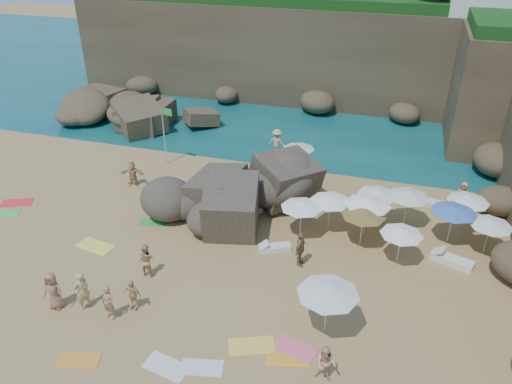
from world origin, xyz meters
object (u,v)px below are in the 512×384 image
(flag_pole, at_px, (165,128))
(person_stand_4, at_px, (462,195))
(rock_outcrop, at_px, (218,208))
(parasol_2, at_px, (368,202))
(lounger_0, at_px, (246,208))
(person_stand_1, at_px, (146,260))
(parasol_1, at_px, (299,147))
(person_stand_3, at_px, (300,249))
(person_stand_2, at_px, (277,142))
(person_stand_6, at_px, (82,291))
(parasol_0, at_px, (331,199))
(person_stand_5, at_px, (132,173))

(flag_pole, distance_m, person_stand_4, 18.39)
(rock_outcrop, relative_size, parasol_2, 3.12)
(lounger_0, height_order, person_stand_1, person_stand_1)
(parasol_1, xyz_separation_m, parasol_2, (4.89, -6.16, 0.31))
(rock_outcrop, distance_m, person_stand_3, 6.76)
(parasol_2, xyz_separation_m, person_stand_2, (-6.82, 8.16, -1.11))
(lounger_0, distance_m, person_stand_6, 10.35)
(person_stand_4, bearing_deg, parasol_1, -169.04)
(parasol_1, height_order, person_stand_2, parasol_1)
(parasol_2, relative_size, person_stand_2, 1.26)
(flag_pole, bearing_deg, parasol_2, -19.47)
(person_stand_2, relative_size, person_stand_6, 1.02)
(person_stand_2, bearing_deg, person_stand_6, 84.71)
(flag_pole, distance_m, person_stand_2, 7.58)
(parasol_0, height_order, person_stand_2, parasol_0)
(parasol_0, relative_size, person_stand_3, 1.18)
(person_stand_2, bearing_deg, parasol_1, 142.01)
(parasol_2, bearing_deg, person_stand_2, 129.90)
(lounger_0, bearing_deg, person_stand_4, 1.13)
(person_stand_2, bearing_deg, parasol_2, 137.93)
(lounger_0, bearing_deg, person_stand_6, -130.96)
(flag_pole, height_order, parasol_2, flag_pole)
(parasol_0, distance_m, lounger_0, 5.06)
(lounger_0, bearing_deg, person_stand_2, 74.45)
(rock_outcrop, xyz_separation_m, parasol_0, (6.35, -0.34, 1.86))
(parasol_0, bearing_deg, person_stand_5, 173.81)
(parasol_2, xyz_separation_m, person_stand_1, (-9.34, -6.07, -1.23))
(parasol_0, distance_m, parasol_2, 1.92)
(parasol_2, relative_size, person_stand_3, 1.30)
(lounger_0, distance_m, person_stand_4, 12.19)
(person_stand_3, xyz_separation_m, person_stand_6, (-8.15, -5.51, 0.01))
(parasol_0, relative_size, person_stand_5, 1.32)
(lounger_0, bearing_deg, person_stand_3, -61.63)
(person_stand_5, bearing_deg, lounger_0, -19.35)
(person_stand_4, bearing_deg, lounger_0, -140.45)
(flag_pole, bearing_deg, person_stand_1, -69.50)
(person_stand_5, bearing_deg, person_stand_6, -85.12)
(person_stand_2, relative_size, person_stand_3, 1.03)
(parasol_0, bearing_deg, parasol_1, 116.17)
(parasol_1, bearing_deg, person_stand_3, -77.03)
(person_stand_1, height_order, person_stand_6, person_stand_6)
(person_stand_1, xyz_separation_m, person_stand_5, (-4.81, 7.48, -0.00))
(person_stand_4, bearing_deg, person_stand_6, -118.59)
(parasol_0, bearing_deg, person_stand_3, -103.13)
(person_stand_2, distance_m, person_stand_3, 12.22)
(lounger_0, bearing_deg, flag_pole, 131.37)
(rock_outcrop, bearing_deg, flag_pole, 139.97)
(parasol_2, height_order, person_stand_4, parasol_2)
(person_stand_1, bearing_deg, parasol_0, -139.11)
(person_stand_4, bearing_deg, rock_outcrop, -141.94)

